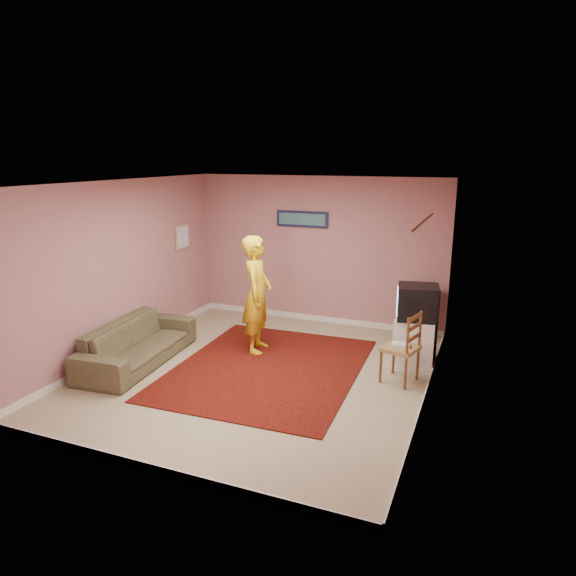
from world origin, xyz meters
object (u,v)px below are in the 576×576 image
at_px(crt_tv, 417,302).
at_px(chair_b, 401,339).
at_px(sofa, 138,343).
at_px(chair_a, 421,307).
at_px(person, 257,295).
at_px(tv_cabinet, 415,342).

distance_m(crt_tv, chair_b, 0.72).
bearing_deg(sofa, chair_b, -83.22).
bearing_deg(chair_a, person, -134.96).
distance_m(chair_b, sofa, 3.73).
distance_m(crt_tv, person, 2.35).
xyz_separation_m(crt_tv, sofa, (-3.74, -1.39, -0.64)).
height_order(crt_tv, sofa, crt_tv).
bearing_deg(crt_tv, tv_cabinet, 0.00).
distance_m(tv_cabinet, sofa, 4.00).
height_order(chair_a, chair_b, chair_b).
height_order(chair_a, person, person).
height_order(tv_cabinet, chair_b, chair_b).
distance_m(chair_b, person, 2.27).
distance_m(sofa, person, 1.88).
bearing_deg(sofa, person, -57.63).
bearing_deg(tv_cabinet, crt_tv, -170.08).
xyz_separation_m(tv_cabinet, crt_tv, (-0.01, -0.00, 0.59)).
xyz_separation_m(sofa, person, (1.41, 1.08, 0.59)).
bearing_deg(chair_a, sofa, -132.92).
bearing_deg(sofa, tv_cabinet, -74.77).
height_order(crt_tv, person, person).
bearing_deg(chair_b, sofa, -62.24).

